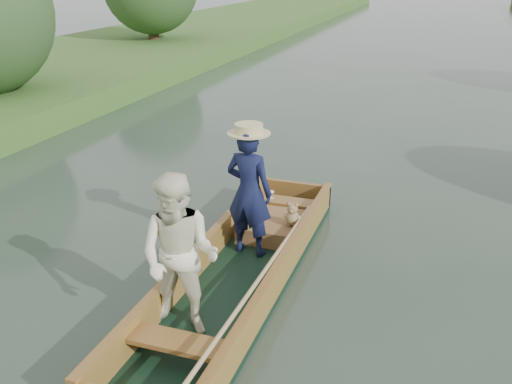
% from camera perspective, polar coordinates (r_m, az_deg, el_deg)
% --- Properties ---
extents(ground, '(120.00, 120.00, 0.00)m').
position_cam_1_polar(ground, '(6.85, -1.66, -9.18)').
color(ground, '#283D30').
rests_on(ground, ground).
extents(trees_far, '(23.03, 16.15, 4.57)m').
position_cam_1_polar(trees_far, '(15.45, 5.96, 18.06)').
color(trees_far, '#47331E').
rests_on(trees_far, ground).
extents(punt, '(1.16, 5.00, 1.76)m').
position_cam_1_polar(punt, '(6.42, -3.04, -5.41)').
color(punt, black).
rests_on(punt, ground).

